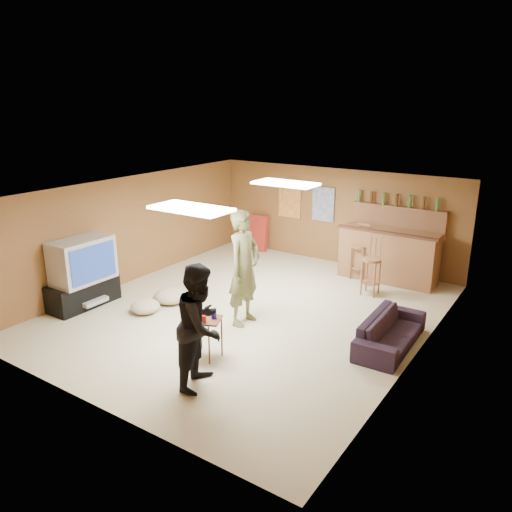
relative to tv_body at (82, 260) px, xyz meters
The scene contains 32 objects.
ground 3.18m from the tv_body, 29.51° to the left, with size 7.00×7.00×0.00m, color #B9AF8D.
ceiling 3.31m from the tv_body, 29.51° to the left, with size 6.00×7.00×0.02m, color silver.
wall_back 5.66m from the tv_body, 62.08° to the left, with size 6.00×0.02×2.20m, color brown.
wall_front 3.33m from the tv_body, 37.04° to the right, with size 6.00×0.02×2.20m, color brown.
wall_left 1.55m from the tv_body, 103.13° to the left, with size 0.02×7.00×2.20m, color brown.
wall_right 5.85m from the tv_body, 14.87° to the left, with size 0.02×7.00×2.20m, color brown.
tv_stand 0.65m from the tv_body, behind, with size 0.55×1.30×0.50m, color black.
dvd_box 0.76m from the tv_body, ahead, with size 0.35×0.50×0.08m, color #B2B2B7.
tv_body is the anchor object (origin of this frame).
tv_screen 0.31m from the tv_body, ahead, with size 0.02×0.95×0.65m, color navy.
bar_counter 6.09m from the tv_body, 47.00° to the left, with size 2.00×0.60×1.10m, color brown.
bar_lip 5.91m from the tv_body, 45.34° to the left, with size 2.10×0.12×0.05m, color #3E1F14.
bar_shelf 6.45m from the tv_body, 49.74° to the left, with size 2.00×0.18×0.05m, color brown.
bar_backing 6.44m from the tv_body, 49.85° to the left, with size 2.00×0.14×0.60m, color brown.
poster_left 5.19m from the tv_body, 73.70° to the left, with size 0.60×0.03×0.85m, color #BF3F26.
poster_right 5.51m from the tv_body, 64.65° to the left, with size 0.55×0.03×0.80m, color #334C99.
folding_chair_stack 4.86m from the tv_body, 82.29° to the left, with size 0.50×0.14×0.90m, color #AD2B1F.
ceiling_panel_front 2.94m from the tv_body, ahead, with size 1.20×0.60×0.04m, color white.
ceiling_panel_back 3.99m from the tv_body, 45.54° to the left, with size 1.20×0.60×0.04m, color white.
person_olive 3.03m from the tv_body, 20.61° to the left, with size 0.72×0.47×1.98m, color brown.
person_black 3.57m from the tv_body, 13.53° to the right, with size 0.83×0.65×1.71m, color black.
sofa 5.50m from the tv_body, 17.14° to the left, with size 1.69×0.66×0.49m, color black.
tray_table 3.10m from the tv_body, ahead, with size 0.47×0.38×0.61m, color #3E1F14.
cup_red_near 2.96m from the tv_body, ahead, with size 0.07×0.07×0.10m, color #A9160B.
cup_red_far 3.14m from the tv_body, ahead, with size 0.08×0.08×0.11m, color #A9160B.
cup_blue 3.16m from the tv_body, ahead, with size 0.08×0.08×0.11m, color #161593.
bar_stool_left 5.55m from the tv_body, 49.57° to the left, with size 0.41×0.41×1.29m, color brown, non-canonical shape.
bar_stool_right 5.43m from the tv_body, 40.03° to the left, with size 0.37×0.37×1.18m, color brown, non-canonical shape.
cushion_near_tv 1.72m from the tv_body, 40.05° to the left, with size 0.61×0.61×0.27m, color tan.
cushion_mid 1.61m from the tv_body, 41.69° to the left, with size 0.40×0.40×0.18m, color tan.
cushion_far 1.42m from the tv_body, 19.78° to the left, with size 0.53×0.53×0.24m, color tan.
bottle_row 6.41m from the tv_body, 50.03° to the left, with size 1.76×0.08×0.26m, color #3F7233, non-canonical shape.
Camera 1 is at (4.74, -6.88, 3.69)m, focal length 35.00 mm.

